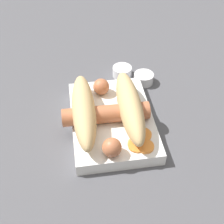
{
  "coord_description": "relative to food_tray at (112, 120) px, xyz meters",
  "views": [
    {
      "loc": [
        -0.41,
        0.06,
        0.43
      ],
      "look_at": [
        0.0,
        0.0,
        0.03
      ],
      "focal_mm": 50.0,
      "sensor_mm": 36.0,
      "label": 1
    }
  ],
  "objects": [
    {
      "name": "ground_plane",
      "position": [
        0.0,
        0.0,
        -0.01
      ],
      "size": [
        3.0,
        3.0,
        0.0
      ],
      "primitive_type": "plane",
      "color": "#4C4C51"
    },
    {
      "name": "food_tray",
      "position": [
        0.0,
        0.0,
        0.0
      ],
      "size": [
        0.22,
        0.15,
        0.02
      ],
      "color": "white",
      "rests_on": "ground_plane"
    },
    {
      "name": "bread_roll",
      "position": [
        -0.01,
        0.01,
        0.04
      ],
      "size": [
        0.19,
        0.13,
        0.05
      ],
      "color": "tan",
      "rests_on": "food_tray"
    },
    {
      "name": "sausage",
      "position": [
        -0.01,
        0.01,
        0.03
      ],
      "size": [
        0.19,
        0.16,
        0.03
      ],
      "color": "#B26642",
      "rests_on": "food_tray"
    },
    {
      "name": "pickled_veggies",
      "position": [
        -0.07,
        -0.04,
        0.01
      ],
      "size": [
        0.07,
        0.06,
        0.0
      ],
      "color": "#F99E4C",
      "rests_on": "food_tray"
    },
    {
      "name": "condiment_cup_near",
      "position": [
        0.12,
        -0.09,
        -0.0
      ],
      "size": [
        0.04,
        0.04,
        0.02
      ],
      "color": "white",
      "rests_on": "ground_plane"
    },
    {
      "name": "condiment_cup_far",
      "position": [
        0.15,
        -0.05,
        -0.0
      ],
      "size": [
        0.04,
        0.04,
        0.02
      ],
      "color": "white",
      "rests_on": "ground_plane"
    }
  ]
}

